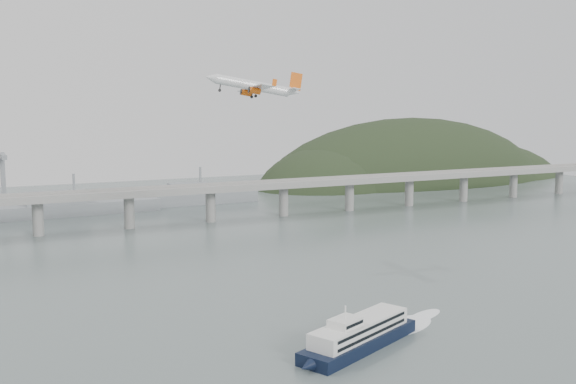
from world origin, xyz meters
TOP-DOWN VIEW (x-y plane):
  - ground at (0.00, 0.00)m, footprint 900.00×900.00m
  - bridge at (-1.15, 200.00)m, footprint 800.00×22.00m
  - headland at (285.18, 331.75)m, footprint 365.00×155.00m
  - ferry at (-16.97, -25.15)m, footprint 71.99×36.93m
  - airliner at (-4.92, 76.10)m, footprint 43.07×39.25m

SIDE VIEW (x-z plane):
  - headland at x=285.18m, z-range -97.34..58.66m
  - ground at x=0.00m, z-range 0.00..0.00m
  - ferry at x=-16.97m, z-range -3.30..11.11m
  - bridge at x=-1.15m, z-range 5.70..29.60m
  - airliner at x=-4.92m, z-range 72.92..84.38m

